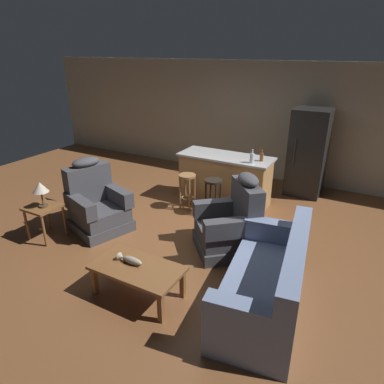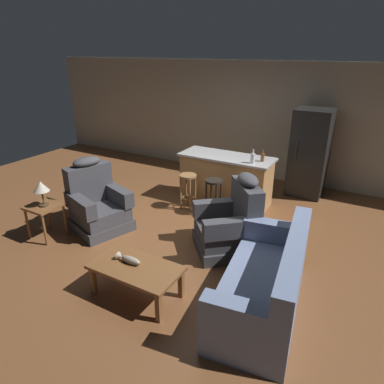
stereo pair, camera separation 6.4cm
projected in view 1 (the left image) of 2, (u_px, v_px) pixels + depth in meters
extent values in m
plane|color=brown|center=(191.00, 230.00, 5.77)|extent=(12.00, 12.00, 0.00)
cube|color=#A89E89|center=(258.00, 121.00, 7.78)|extent=(12.00, 0.05, 2.60)
cube|color=brown|center=(137.00, 268.00, 4.10)|extent=(1.10, 0.60, 0.04)
cube|color=brown|center=(94.00, 281.00, 4.21)|extent=(0.06, 0.06, 0.38)
cube|color=brown|center=(161.00, 308.00, 3.77)|extent=(0.06, 0.06, 0.38)
cube|color=brown|center=(120.00, 261.00, 4.60)|extent=(0.06, 0.06, 0.38)
cube|color=brown|center=(183.00, 284.00, 4.16)|extent=(0.06, 0.06, 0.38)
cube|color=#4C3823|center=(132.00, 263.00, 4.15)|extent=(0.22, 0.07, 0.01)
ellipsoid|color=#9E937F|center=(132.00, 261.00, 4.13)|extent=(0.28, 0.09, 0.09)
cone|color=#9E937F|center=(121.00, 257.00, 4.21)|extent=(0.06, 0.10, 0.10)
cube|color=#707FA3|center=(261.00, 298.00, 4.05)|extent=(1.09, 2.00, 0.20)
cube|color=#707FA3|center=(263.00, 284.00, 3.97)|extent=(1.09, 2.00, 0.22)
cube|color=#707FA3|center=(295.00, 263.00, 3.72)|extent=(0.45, 1.91, 0.52)
cube|color=#707FA3|center=(248.00, 317.00, 3.14)|extent=(0.86, 0.31, 0.28)
cube|color=#707FA3|center=(276.00, 231.00, 4.60)|extent=(0.86, 0.31, 0.28)
cube|color=#3D3D42|center=(101.00, 224.00, 5.76)|extent=(1.06, 1.06, 0.18)
cube|color=#3D3D42|center=(100.00, 213.00, 5.68)|extent=(1.00, 0.97, 0.24)
cube|color=#3D3D42|center=(88.00, 184.00, 5.72)|extent=(0.47, 0.79, 0.64)
ellipsoid|color=#3D3D42|center=(86.00, 162.00, 5.57)|extent=(0.40, 0.52, 0.16)
cube|color=#3D3D42|center=(117.00, 195.00, 5.78)|extent=(0.81, 0.43, 0.26)
cube|color=#3D3D42|center=(80.00, 206.00, 5.37)|extent=(0.81, 0.43, 0.26)
cube|color=#3D3D42|center=(225.00, 244.00, 5.18)|extent=(1.18, 1.18, 0.18)
cube|color=#3D3D42|center=(226.00, 232.00, 5.10)|extent=(1.10, 1.09, 0.24)
cube|color=#3D3D42|center=(247.00, 204.00, 4.99)|extent=(0.68, 0.73, 0.64)
ellipsoid|color=#3D3D42|center=(248.00, 179.00, 4.84)|extent=(0.50, 0.52, 0.16)
cube|color=#3D3D42|center=(232.00, 228.00, 4.70)|extent=(0.72, 0.66, 0.26)
cube|color=#3D3D42|center=(219.00, 208.00, 5.30)|extent=(0.72, 0.66, 0.26)
cube|color=brown|center=(43.00, 207.00, 5.35)|extent=(0.48, 0.48, 0.04)
cylinder|color=brown|center=(27.00, 225.00, 5.39)|extent=(0.04, 0.04, 0.52)
cylinder|color=brown|center=(44.00, 231.00, 5.21)|extent=(0.04, 0.04, 0.52)
cylinder|color=brown|center=(48.00, 215.00, 5.71)|extent=(0.04, 0.04, 0.52)
cylinder|color=brown|center=(65.00, 220.00, 5.53)|extent=(0.04, 0.04, 0.52)
cylinder|color=#4C3823|center=(44.00, 206.00, 5.31)|extent=(0.14, 0.14, 0.03)
cylinder|color=#4C3823|center=(42.00, 198.00, 5.26)|extent=(0.02, 0.02, 0.22)
cone|color=#BCB29E|center=(40.00, 187.00, 5.19)|extent=(0.24, 0.24, 0.16)
cube|color=#AD7F4C|center=(225.00, 180.00, 6.68)|extent=(1.71, 0.63, 0.91)
cube|color=#B2B2B2|center=(226.00, 157.00, 6.50)|extent=(1.80, 0.70, 0.04)
cylinder|color=olive|center=(187.00, 176.00, 6.31)|extent=(0.32, 0.32, 0.04)
torus|color=olive|center=(187.00, 198.00, 6.48)|extent=(0.23, 0.23, 0.02)
cylinder|color=olive|center=(180.00, 193.00, 6.41)|extent=(0.04, 0.04, 0.64)
cylinder|color=olive|center=(189.00, 196.00, 6.32)|extent=(0.04, 0.04, 0.64)
cylinder|color=olive|center=(185.00, 190.00, 6.57)|extent=(0.04, 0.04, 0.64)
cylinder|color=olive|center=(194.00, 192.00, 6.48)|extent=(0.04, 0.04, 0.64)
cylinder|color=black|center=(213.00, 181.00, 6.07)|extent=(0.32, 0.32, 0.04)
torus|color=black|center=(213.00, 203.00, 6.24)|extent=(0.23, 0.23, 0.02)
cylinder|color=black|center=(206.00, 199.00, 6.17)|extent=(0.04, 0.04, 0.64)
cylinder|color=black|center=(216.00, 201.00, 6.08)|extent=(0.04, 0.04, 0.64)
cylinder|color=black|center=(210.00, 195.00, 6.33)|extent=(0.04, 0.04, 0.64)
cylinder|color=black|center=(220.00, 197.00, 6.24)|extent=(0.04, 0.04, 0.64)
cylinder|color=#A87A47|center=(242.00, 186.00, 5.83)|extent=(0.32, 0.32, 0.04)
torus|color=#A87A47|center=(240.00, 209.00, 6.00)|extent=(0.23, 0.23, 0.02)
cylinder|color=#A87A47|center=(233.00, 205.00, 5.93)|extent=(0.04, 0.04, 0.64)
cylinder|color=#A87A47|center=(244.00, 208.00, 5.84)|extent=(0.04, 0.04, 0.64)
cylinder|color=#A87A47|center=(238.00, 201.00, 6.09)|extent=(0.04, 0.04, 0.64)
cylinder|color=#A87A47|center=(248.00, 203.00, 6.00)|extent=(0.04, 0.04, 0.64)
cube|color=black|center=(308.00, 153.00, 6.91)|extent=(0.70, 0.66, 1.76)
cylinder|color=#333338|center=(295.00, 152.00, 6.68)|extent=(0.02, 0.02, 0.50)
cylinder|color=brown|center=(262.00, 157.00, 6.15)|extent=(0.07, 0.07, 0.15)
cylinder|color=brown|center=(262.00, 151.00, 6.11)|extent=(0.03, 0.03, 0.06)
cylinder|color=silver|center=(252.00, 158.00, 6.05)|extent=(0.08, 0.08, 0.17)
cylinder|color=silver|center=(252.00, 151.00, 6.00)|extent=(0.03, 0.03, 0.07)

